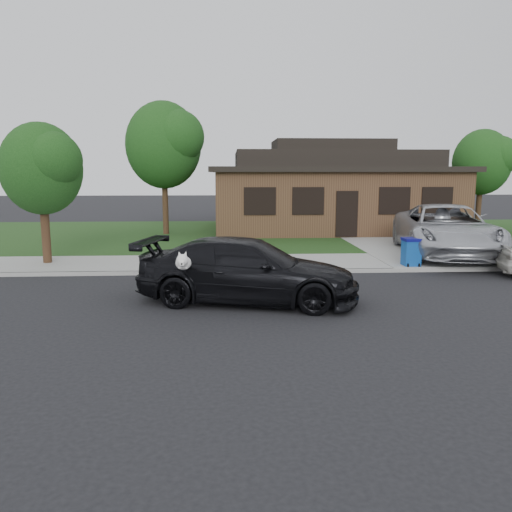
{
  "coord_description": "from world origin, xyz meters",
  "views": [
    {
      "loc": [
        -1.44,
        -11.62,
        3.07
      ],
      "look_at": [
        -0.78,
        0.23,
        1.1
      ],
      "focal_mm": 35.0,
      "sensor_mm": 36.0,
      "label": 1
    }
  ],
  "objects": [
    {
      "name": "tree_2",
      "position": [
        -7.38,
        5.11,
        3.27
      ],
      "size": [
        2.73,
        2.6,
        4.59
      ],
      "color": "#332114",
      "rests_on": "ground"
    },
    {
      "name": "tree_1",
      "position": [
        12.14,
        14.4,
        3.71
      ],
      "size": [
        3.15,
        3.0,
        5.25
      ],
      "color": "#332114",
      "rests_on": "ground"
    },
    {
      "name": "curb",
      "position": [
        0.0,
        3.5,
        0.06
      ],
      "size": [
        60.0,
        0.12,
        0.12
      ],
      "primitive_type": "cube",
      "color": "gray",
      "rests_on": "ground"
    },
    {
      "name": "lawn",
      "position": [
        0.0,
        13.0,
        0.07
      ],
      "size": [
        60.0,
        13.0,
        0.13
      ],
      "primitive_type": "cube",
      "color": "#193814",
      "rests_on": "ground"
    },
    {
      "name": "minivan",
      "position": [
        6.44,
        5.98,
        1.05
      ],
      "size": [
        4.22,
        6.99,
        1.81
      ],
      "primitive_type": "imported",
      "rotation": [
        0.0,
        0.0,
        -0.2
      ],
      "color": "#BABCC2",
      "rests_on": "driveway"
    },
    {
      "name": "ground",
      "position": [
        0.0,
        0.0,
        0.0
      ],
      "size": [
        120.0,
        120.0,
        0.0
      ],
      "primitive_type": "plane",
      "color": "black",
      "rests_on": "ground"
    },
    {
      "name": "sidewalk",
      "position": [
        0.0,
        5.0,
        0.06
      ],
      "size": [
        60.0,
        3.0,
        0.12
      ],
      "primitive_type": "cube",
      "color": "gray",
      "rests_on": "ground"
    },
    {
      "name": "driveway",
      "position": [
        6.0,
        10.0,
        0.07
      ],
      "size": [
        4.5,
        13.0,
        0.14
      ],
      "primitive_type": "cube",
      "color": "gray",
      "rests_on": "ground"
    },
    {
      "name": "sedan",
      "position": [
        -0.98,
        0.12,
        0.77
      ],
      "size": [
        5.63,
        3.29,
        1.53
      ],
      "rotation": [
        0.0,
        0.0,
        1.34
      ],
      "color": "black",
      "rests_on": "ground"
    },
    {
      "name": "tree_0",
      "position": [
        -4.34,
        12.88,
        4.48
      ],
      "size": [
        3.78,
        3.6,
        6.34
      ],
      "color": "#332114",
      "rests_on": "ground"
    },
    {
      "name": "house",
      "position": [
        4.0,
        15.0,
        2.13
      ],
      "size": [
        12.6,
        8.6,
        4.65
      ],
      "color": "#422B1C",
      "rests_on": "ground"
    },
    {
      "name": "recycling_bin",
      "position": [
        4.43,
        3.89,
        0.58
      ],
      "size": [
        0.55,
        0.59,
        0.91
      ],
      "rotation": [
        0.0,
        0.0,
        0.02
      ],
      "color": "#0D4296",
      "rests_on": "sidewalk"
    }
  ]
}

